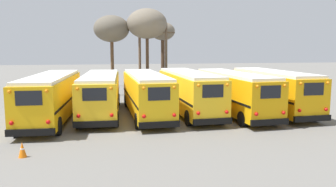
% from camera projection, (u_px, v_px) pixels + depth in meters
% --- Properties ---
extents(ground_plane, '(160.00, 160.00, 0.00)m').
position_uv_depth(ground_plane, '(168.00, 115.00, 24.00)').
color(ground_plane, '#66635E').
extents(school_bus_0, '(2.95, 10.80, 3.11)m').
position_uv_depth(school_bus_0, '(51.00, 96.00, 21.98)').
color(school_bus_0, '#EAAA0F').
rests_on(school_bus_0, ground).
extents(school_bus_1, '(3.01, 10.73, 3.01)m').
position_uv_depth(school_bus_1, '(101.00, 93.00, 23.89)').
color(school_bus_1, yellow).
rests_on(school_bus_1, ground).
extents(school_bus_2, '(2.74, 10.76, 3.07)m').
position_uv_depth(school_bus_2, '(146.00, 93.00, 23.75)').
color(school_bus_2, yellow).
rests_on(school_bus_2, ground).
extents(school_bus_3, '(2.83, 10.62, 3.14)m').
position_uv_depth(school_bus_3, '(189.00, 91.00, 24.44)').
color(school_bus_3, yellow).
rests_on(school_bus_3, ground).
extents(school_bus_4, '(3.00, 10.48, 3.10)m').
position_uv_depth(school_bus_4, '(233.00, 92.00, 24.23)').
color(school_bus_4, '#E5A00C').
rests_on(school_bus_4, ground).
extents(school_bus_5, '(2.84, 9.95, 3.16)m').
position_uv_depth(school_bus_5, '(273.00, 90.00, 24.97)').
color(school_bus_5, '#E5A00C').
rests_on(school_bus_5, ground).
extents(utility_pole, '(1.80, 0.26, 7.35)m').
position_uv_depth(utility_pole, '(166.00, 58.00, 33.56)').
color(utility_pole, brown).
rests_on(utility_pole, ground).
extents(bare_tree_0, '(2.72, 2.72, 7.80)m').
position_uv_depth(bare_tree_0, '(163.00, 33.00, 36.62)').
color(bare_tree_0, '#473323').
rests_on(bare_tree_0, ground).
extents(bare_tree_1, '(3.61, 3.61, 8.21)m').
position_uv_depth(bare_tree_1, '(112.00, 29.00, 33.28)').
color(bare_tree_1, brown).
rests_on(bare_tree_1, ground).
extents(bare_tree_2, '(4.03, 4.03, 8.86)m').
position_uv_depth(bare_tree_2, '(147.00, 24.00, 33.05)').
color(bare_tree_2, '#473323').
rests_on(bare_tree_2, ground).
extents(bare_tree_3, '(2.99, 2.99, 8.92)m').
position_uv_depth(bare_tree_3, '(139.00, 24.00, 37.89)').
color(bare_tree_3, brown).
rests_on(bare_tree_3, ground).
extents(fence_line, '(24.18, 0.06, 1.42)m').
position_uv_depth(fence_line, '(154.00, 90.00, 31.12)').
color(fence_line, '#939399').
rests_on(fence_line, ground).
extents(traffic_cone, '(0.36, 0.36, 0.71)m').
position_uv_depth(traffic_cone, '(22.00, 150.00, 14.69)').
color(traffic_cone, orange).
rests_on(traffic_cone, ground).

